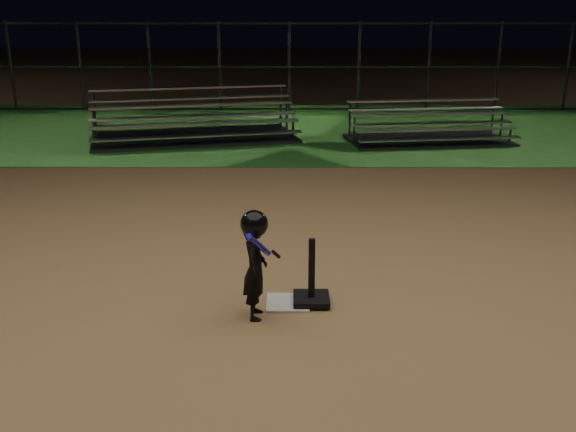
# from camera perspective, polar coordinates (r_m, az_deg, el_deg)

# --- Properties ---
(ground) EXTENTS (80.00, 80.00, 0.00)m
(ground) POSITION_cam_1_polar(r_m,az_deg,el_deg) (7.05, -0.02, -7.56)
(ground) COLOR #9C7647
(ground) RESTS_ON ground
(grass_strip) EXTENTS (60.00, 8.00, 0.01)m
(grass_strip) POSITION_cam_1_polar(r_m,az_deg,el_deg) (16.63, 0.09, 7.50)
(grass_strip) COLOR #21571C
(grass_strip) RESTS_ON ground
(home_plate) EXTENTS (0.45, 0.45, 0.02)m
(home_plate) POSITION_cam_1_polar(r_m,az_deg,el_deg) (7.04, -0.02, -7.48)
(home_plate) COLOR beige
(home_plate) RESTS_ON ground
(batting_tee) EXTENTS (0.38, 0.38, 0.70)m
(batting_tee) POSITION_cam_1_polar(r_m,az_deg,el_deg) (6.99, 2.04, -6.45)
(batting_tee) COLOR black
(batting_tee) RESTS_ON home_plate
(child_batter) EXTENTS (0.39, 0.60, 1.13)m
(child_batter) POSITION_cam_1_polar(r_m,az_deg,el_deg) (6.54, -2.87, -3.95)
(child_batter) COLOR black
(child_batter) RESTS_ON ground
(bleacher_left) EXTENTS (5.00, 3.26, 1.13)m
(bleacher_left) POSITION_cam_1_polar(r_m,az_deg,el_deg) (15.53, -8.09, 7.41)
(bleacher_left) COLOR #A2A3A7
(bleacher_left) RESTS_ON ground
(bleacher_right) EXTENTS (3.80, 2.21, 0.88)m
(bleacher_right) POSITION_cam_1_polar(r_m,az_deg,el_deg) (15.46, 12.05, 6.96)
(bleacher_right) COLOR silver
(bleacher_right) RESTS_ON ground
(backstop_fence) EXTENTS (20.08, 0.08, 2.50)m
(backstop_fence) POSITION_cam_1_polar(r_m,az_deg,el_deg) (19.44, 0.10, 12.72)
(backstop_fence) COLOR #38383D
(backstop_fence) RESTS_ON ground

